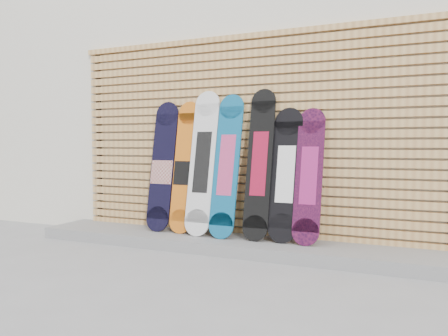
{
  "coord_description": "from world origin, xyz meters",
  "views": [
    {
      "loc": [
        1.52,
        -3.51,
        1.09
      ],
      "look_at": [
        -0.32,
        0.75,
        0.85
      ],
      "focal_mm": 35.0,
      "sensor_mm": 36.0,
      "label": 1
    }
  ],
  "objects_px": {
    "snowboard_4": "(259,164)",
    "snowboard_1": "(185,168)",
    "snowboard_5": "(286,174)",
    "snowboard_2": "(202,162)",
    "snowboard_6": "(309,175)",
    "snowboard_3": "(227,165)",
    "snowboard_0": "(162,167)"
  },
  "relations": [
    {
      "from": "snowboard_0",
      "to": "snowboard_4",
      "type": "bearing_deg",
      "value": -0.71
    },
    {
      "from": "snowboard_1",
      "to": "snowboard_5",
      "type": "distance_m",
      "value": 1.16
    },
    {
      "from": "snowboard_2",
      "to": "snowboard_6",
      "type": "bearing_deg",
      "value": 0.36
    },
    {
      "from": "snowboard_4",
      "to": "snowboard_1",
      "type": "bearing_deg",
      "value": 178.7
    },
    {
      "from": "snowboard_1",
      "to": "snowboard_4",
      "type": "xyz_separation_m",
      "value": [
        0.89,
        -0.02,
        0.06
      ]
    },
    {
      "from": "snowboard_4",
      "to": "snowboard_5",
      "type": "bearing_deg",
      "value": 2.15
    },
    {
      "from": "snowboard_0",
      "to": "snowboard_5",
      "type": "relative_size",
      "value": 1.08
    },
    {
      "from": "snowboard_0",
      "to": "snowboard_2",
      "type": "xyz_separation_m",
      "value": [
        0.52,
        -0.02,
        0.06
      ]
    },
    {
      "from": "snowboard_6",
      "to": "snowboard_3",
      "type": "bearing_deg",
      "value": -178.86
    },
    {
      "from": "snowboard_2",
      "to": "snowboard_3",
      "type": "relative_size",
      "value": 1.03
    },
    {
      "from": "snowboard_1",
      "to": "snowboard_0",
      "type": "bearing_deg",
      "value": -178.92
    },
    {
      "from": "snowboard_3",
      "to": "snowboard_6",
      "type": "height_order",
      "value": "snowboard_3"
    },
    {
      "from": "snowboard_2",
      "to": "snowboard_5",
      "type": "distance_m",
      "value": 0.94
    },
    {
      "from": "snowboard_2",
      "to": "snowboard_6",
      "type": "relative_size",
      "value": 1.17
    },
    {
      "from": "snowboard_4",
      "to": "snowboard_0",
      "type": "bearing_deg",
      "value": 179.29
    },
    {
      "from": "snowboard_4",
      "to": "snowboard_6",
      "type": "bearing_deg",
      "value": 0.15
    },
    {
      "from": "snowboard_5",
      "to": "snowboard_4",
      "type": "bearing_deg",
      "value": -177.85
    },
    {
      "from": "snowboard_1",
      "to": "snowboard_3",
      "type": "xyz_separation_m",
      "value": [
        0.52,
        -0.04,
        0.04
      ]
    },
    {
      "from": "snowboard_0",
      "to": "snowboard_2",
      "type": "height_order",
      "value": "snowboard_2"
    },
    {
      "from": "snowboard_5",
      "to": "snowboard_6",
      "type": "height_order",
      "value": "snowboard_5"
    },
    {
      "from": "snowboard_3",
      "to": "snowboard_4",
      "type": "bearing_deg",
      "value": 2.53
    },
    {
      "from": "snowboard_5",
      "to": "snowboard_6",
      "type": "xyz_separation_m",
      "value": [
        0.24,
        -0.01,
        -0.01
      ]
    },
    {
      "from": "snowboard_0",
      "to": "snowboard_1",
      "type": "distance_m",
      "value": 0.29
    },
    {
      "from": "snowboard_0",
      "to": "snowboard_5",
      "type": "distance_m",
      "value": 1.45
    },
    {
      "from": "snowboard_2",
      "to": "snowboard_5",
      "type": "bearing_deg",
      "value": 1.0
    },
    {
      "from": "snowboard_2",
      "to": "snowboard_6",
      "type": "height_order",
      "value": "snowboard_2"
    },
    {
      "from": "snowboard_1",
      "to": "snowboard_2",
      "type": "bearing_deg",
      "value": -6.38
    },
    {
      "from": "snowboard_4",
      "to": "snowboard_6",
      "type": "xyz_separation_m",
      "value": [
        0.52,
        0.0,
        -0.11
      ]
    },
    {
      "from": "snowboard_0",
      "to": "snowboard_4",
      "type": "distance_m",
      "value": 1.18
    },
    {
      "from": "snowboard_6",
      "to": "snowboard_1",
      "type": "bearing_deg",
      "value": 179.24
    },
    {
      "from": "snowboard_3",
      "to": "snowboard_4",
      "type": "relative_size",
      "value": 0.97
    },
    {
      "from": "snowboard_1",
      "to": "snowboard_5",
      "type": "xyz_separation_m",
      "value": [
        1.16,
        -0.01,
        -0.04
      ]
    }
  ]
}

